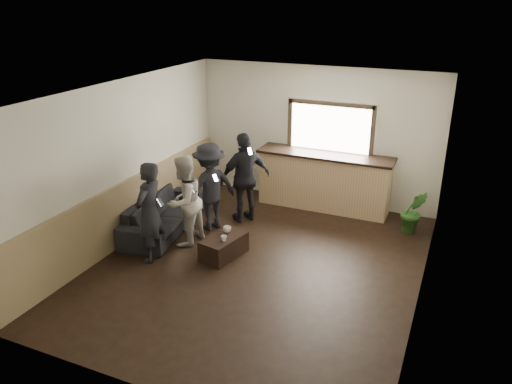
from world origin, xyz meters
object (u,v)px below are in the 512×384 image
at_px(potted_plant, 413,211).
at_px(person_b, 184,201).
at_px(cup_a, 227,229).
at_px(person_d, 245,178).
at_px(coffee_table, 224,247).
at_px(cup_b, 224,238).
at_px(sofa, 163,214).
at_px(person_c, 210,187).
at_px(person_a, 150,212).
at_px(bar_counter, 324,178).

xyz_separation_m(potted_plant, person_b, (-3.58, -2.02, 0.39)).
relative_size(cup_a, person_d, 0.08).
relative_size(coffee_table, cup_b, 8.32).
bearing_deg(sofa, coffee_table, -117.00).
height_order(potted_plant, person_d, person_d).
bearing_deg(person_d, person_c, 1.00).
distance_m(coffee_table, person_a, 1.34).
xyz_separation_m(bar_counter, potted_plant, (1.82, -0.47, -0.23)).
relative_size(bar_counter, person_d, 1.56).
distance_m(person_b, person_d, 1.40).
height_order(sofa, potted_plant, potted_plant).
distance_m(cup_b, person_a, 1.26).
distance_m(sofa, cup_a, 1.50).
xyz_separation_m(bar_counter, person_c, (-1.65, -1.77, 0.18)).
bearing_deg(person_c, potted_plant, 142.17).
height_order(coffee_table, potted_plant, potted_plant).
bearing_deg(cup_b, potted_plant, 40.68).
bearing_deg(person_c, cup_a, 76.33).
height_order(coffee_table, person_d, person_d).
bearing_deg(cup_b, coffee_table, 119.94).
bearing_deg(cup_b, person_c, 128.09).
bearing_deg(cup_a, potted_plant, 35.80).
bearing_deg(cup_a, person_d, 101.02).
relative_size(cup_a, person_b, 0.08).
bearing_deg(person_c, cup_b, 69.73).
bearing_deg(person_d, cup_b, 51.71).
xyz_separation_m(person_b, person_c, (0.11, 0.72, 0.02)).
bearing_deg(person_b, sofa, -107.19).
bearing_deg(potted_plant, coffee_table, -141.47).
bearing_deg(coffee_table, person_a, -152.37).
height_order(cup_b, person_d, person_d).
bearing_deg(bar_counter, cup_b, -107.30).
bearing_deg(person_c, person_d, 173.16).
relative_size(person_a, person_c, 1.03).
distance_m(person_c, person_d, 0.72).
relative_size(sofa, person_a, 1.27).
xyz_separation_m(bar_counter, cup_a, (-0.96, -2.47, -0.23)).
bearing_deg(person_d, potted_plant, 143.17).
relative_size(coffee_table, person_a, 0.48).
xyz_separation_m(coffee_table, person_d, (-0.27, 1.45, 0.69)).
height_order(sofa, coffee_table, sofa).
xyz_separation_m(sofa, cup_b, (1.56, -0.59, 0.09)).
relative_size(coffee_table, person_b, 0.50).
height_order(bar_counter, sofa, bar_counter).
bearing_deg(cup_b, bar_counter, 72.70).
xyz_separation_m(bar_counter, sofa, (-2.42, -2.18, -0.33)).
relative_size(sofa, person_c, 1.30).
bearing_deg(bar_counter, cup_a, -111.19).
xyz_separation_m(sofa, person_c, (0.77, 0.42, 0.51)).
bearing_deg(bar_counter, person_c, -133.07).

